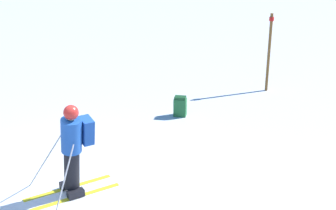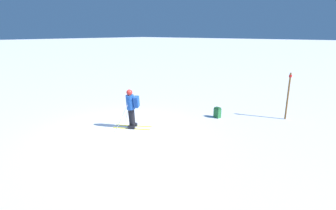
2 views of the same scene
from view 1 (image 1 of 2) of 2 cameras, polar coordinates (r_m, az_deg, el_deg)
The scene contains 4 objects.
ground_plane at distance 7.99m, azimuth -12.19°, elevation -12.35°, with size 300.00×300.00×0.00m, color white.
skier at distance 7.86m, azimuth -11.49°, elevation -4.92°, with size 1.43×1.61×1.73m.
spare_backpack at distance 11.38m, azimuth 1.49°, elevation -0.16°, with size 0.28×0.34×0.50m.
trail_marker at distance 13.22m, azimuth 12.24°, elevation 6.63°, with size 0.13×0.13×2.18m.
Camera 1 is at (6.59, 1.41, 4.30)m, focal length 50.00 mm.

